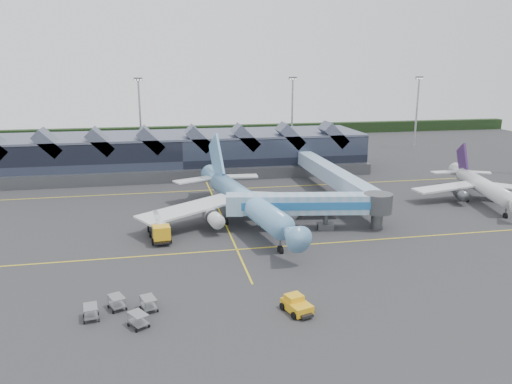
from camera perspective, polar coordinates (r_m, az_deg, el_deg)
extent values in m
plane|color=#252527|center=(80.16, -3.11, -4.58)|extent=(260.00, 260.00, 0.00)
cube|color=yellow|center=(72.71, -2.20, -6.59)|extent=(120.00, 0.25, 0.01)
cube|color=yellow|center=(106.83, -5.28, 0.22)|extent=(120.00, 0.25, 0.01)
cube|color=yellow|center=(89.59, -4.04, -2.53)|extent=(0.25, 60.00, 0.01)
cube|color=black|center=(186.93, -8.02, 6.85)|extent=(260.00, 4.00, 4.00)
cube|color=black|center=(125.07, -8.60, 4.31)|extent=(90.00, 20.00, 9.00)
cube|color=#50566A|center=(124.35, -8.68, 6.44)|extent=(90.00, 20.00, 0.60)
cube|color=#4E5155|center=(114.91, -8.26, 1.81)|extent=(90.00, 2.50, 2.60)
cube|color=#50566A|center=(119.59, -22.57, 5.25)|extent=(6.43, 6.00, 6.43)
cube|color=#50566A|center=(117.93, -17.31, 5.58)|extent=(6.43, 6.00, 6.43)
cube|color=#50566A|center=(117.29, -11.94, 5.87)|extent=(6.43, 6.00, 6.43)
cube|color=#50566A|center=(117.67, -6.55, 6.12)|extent=(6.43, 6.00, 6.43)
cube|color=#50566A|center=(119.07, -1.24, 6.30)|extent=(6.43, 6.00, 6.43)
cube|color=#50566A|center=(121.45, 3.90, 6.43)|extent=(6.43, 6.00, 6.43)
cube|color=#50566A|center=(124.77, 8.82, 6.51)|extent=(6.43, 6.00, 6.43)
cylinder|color=#9B9DA3|center=(147.91, -13.09, 8.18)|extent=(0.56, 0.56, 22.00)
cube|color=#4E5155|center=(147.20, -13.34, 12.44)|extent=(2.40, 0.50, 0.90)
cylinder|color=#9B9DA3|center=(153.31, 4.15, 8.72)|extent=(0.56, 0.56, 22.00)
cube|color=#4E5155|center=(152.63, 4.23, 12.83)|extent=(2.40, 0.50, 0.90)
cylinder|color=#9B9DA3|center=(166.63, 17.88, 8.52)|extent=(0.56, 0.56, 22.00)
cube|color=#4E5155|center=(166.00, 18.17, 12.29)|extent=(2.40, 0.50, 0.90)
cylinder|color=#6A9AD6|center=(82.81, -1.13, -1.04)|extent=(8.77, 30.21, 3.70)
cone|color=#6A9AD6|center=(67.29, 4.02, -4.75)|extent=(4.53, 5.70, 3.70)
cube|color=black|center=(66.49, 4.27, -4.29)|extent=(1.44, 0.57, 0.48)
cone|color=#6A9AD6|center=(99.77, -4.76, 1.74)|extent=(4.82, 7.39, 3.70)
cube|color=silver|center=(81.54, -7.70, -1.89)|extent=(17.49, 12.79, 1.22)
cube|color=silver|center=(87.65, 4.42, -0.65)|extent=(17.46, 7.91, 1.22)
cylinder|color=silver|center=(79.42, -4.88, -2.95)|extent=(3.14, 5.46, 2.30)
cylinder|color=silver|center=(83.65, 3.45, -2.03)|extent=(3.14, 5.46, 2.30)
cube|color=#6A9AD6|center=(97.38, -4.52, 3.76)|extent=(2.05, 9.42, 10.21)
cube|color=silver|center=(97.40, -7.12, 1.37)|extent=(8.27, 5.86, 0.24)
cube|color=silver|center=(99.92, -2.04, 1.80)|extent=(7.92, 3.56, 0.24)
cylinder|color=#4E5155|center=(71.21, 2.81, -6.14)|extent=(0.27, 0.27, 2.14)
cylinder|color=#4E5155|center=(83.84, -3.45, -2.95)|extent=(0.27, 0.27, 2.14)
cylinder|color=#4E5155|center=(85.86, 0.56, -2.51)|extent=(0.27, 0.27, 2.14)
cylinder|color=black|center=(71.46, 2.80, -6.65)|extent=(0.67, 1.43, 1.37)
cylinder|color=silver|center=(105.49, 24.57, 0.59)|extent=(7.62, 21.17, 3.00)
cone|color=silver|center=(117.15, 22.19, 2.21)|extent=(4.00, 5.36, 3.00)
cube|color=silver|center=(103.95, 20.77, 0.48)|extent=(12.80, 5.00, 1.00)
cylinder|color=#4E5155|center=(102.68, 22.40, -0.27)|extent=(2.62, 3.93, 1.86)
cylinder|color=#4E5155|center=(106.38, 27.13, -0.30)|extent=(2.62, 3.93, 1.86)
cube|color=#321848|center=(115.55, 22.53, 3.43)|extent=(1.95, 6.68, 7.33)
cube|color=silver|center=(115.17, 20.77, 2.14)|extent=(5.77, 2.21, 0.25)
cube|color=silver|center=(117.57, 23.89, 2.08)|extent=(6.06, 4.47, 0.25)
cylinder|color=#4E5155|center=(97.31, 26.63, -2.16)|extent=(0.28, 0.28, 1.74)
cylinder|color=#4E5155|center=(105.87, 22.98, -0.53)|extent=(0.28, 0.28, 1.74)
cylinder|color=#4E5155|center=(107.85, 25.51, -0.53)|extent=(0.28, 0.28, 1.74)
cylinder|color=black|center=(97.45, 26.59, -2.48)|extent=(0.69, 1.19, 1.11)
cube|color=#7CB3CF|center=(80.45, 5.80, -1.33)|extent=(21.21, 6.62, 3.04)
cube|color=#2166A9|center=(78.90, 5.95, -1.65)|extent=(20.70, 3.65, 1.26)
cube|color=#7CB3CF|center=(79.79, -2.45, -1.40)|extent=(3.25, 3.77, 3.15)
cylinder|color=#4E5155|center=(81.52, 7.96, -2.77)|extent=(0.73, 0.73, 4.33)
cube|color=#4E5155|center=(82.03, 7.92, -3.90)|extent=(2.83, 2.49, 0.94)
cylinder|color=black|center=(81.90, 7.19, -3.99)|extent=(0.57, 1.00, 0.94)
cylinder|color=black|center=(82.24, 8.64, -3.96)|extent=(0.57, 1.00, 0.94)
cylinder|color=#4E5155|center=(82.72, 13.75, -1.24)|extent=(4.62, 4.62, 3.15)
cylinder|color=#4E5155|center=(83.32, 13.67, -2.67)|extent=(1.89, 1.89, 4.33)
cube|color=black|center=(78.67, -11.02, -4.61)|extent=(3.43, 9.40, 0.51)
cube|color=gold|center=(75.05, -10.75, -4.67)|extent=(2.68, 2.50, 2.25)
cube|color=black|center=(74.12, -10.69, -4.50)|extent=(2.25, 0.39, 1.02)
cylinder|color=#B7B7BB|center=(79.40, -11.17, -3.40)|extent=(2.97, 6.14, 2.35)
sphere|color=#B7B7BB|center=(82.22, -11.41, -2.79)|extent=(2.25, 2.25, 2.25)
sphere|color=#B7B7BB|center=(76.60, -10.92, -4.05)|extent=(2.25, 2.25, 2.25)
cylinder|color=black|center=(75.76, -11.70, -5.60)|extent=(0.47, 1.05, 1.02)
cylinder|color=black|center=(76.01, -9.78, -5.44)|extent=(0.47, 1.05, 1.02)
cylinder|color=black|center=(79.12, -11.98, -4.75)|extent=(0.47, 1.05, 1.02)
cylinder|color=black|center=(79.37, -10.14, -4.60)|extent=(0.47, 1.05, 1.02)
cylinder|color=black|center=(81.53, -12.16, -4.18)|extent=(0.47, 1.05, 1.02)
cylinder|color=black|center=(81.77, -10.38, -4.04)|extent=(0.47, 1.05, 1.02)
cube|color=gold|center=(55.41, 4.70, -12.87)|extent=(3.08, 3.99, 0.98)
cube|color=gold|center=(55.52, 4.38, -11.96)|extent=(2.14, 2.01, 0.68)
cube|color=black|center=(54.16, 5.79, -13.87)|extent=(1.54, 1.15, 0.29)
cylinder|color=black|center=(54.13, 4.35, -13.91)|extent=(0.51, 0.83, 0.78)
cylinder|color=black|center=(55.25, 6.37, -13.34)|extent=(0.51, 0.83, 0.78)
cylinder|color=black|center=(55.88, 3.03, -12.92)|extent=(0.51, 0.83, 0.78)
cylinder|color=black|center=(56.96, 5.00, -12.40)|extent=(0.51, 0.83, 0.78)
cube|color=gray|center=(57.91, -15.60, -12.28)|extent=(2.12, 2.53, 0.15)
cube|color=gray|center=(57.50, -15.66, -11.45)|extent=(2.12, 2.53, 0.08)
cylinder|color=black|center=(58.94, -15.14, -12.15)|extent=(0.25, 0.37, 0.35)
cube|color=gray|center=(56.81, -12.16, -12.60)|extent=(1.96, 2.48, 0.15)
cube|color=gray|center=(56.40, -12.21, -11.75)|extent=(1.96, 2.48, 0.08)
cylinder|color=black|center=(57.83, -11.66, -12.47)|extent=(0.22, 0.37, 0.35)
cube|color=gray|center=(56.57, -18.34, -13.16)|extent=(1.69, 2.35, 0.15)
cube|color=gray|center=(56.16, -18.41, -12.31)|extent=(1.69, 2.35, 0.08)
cylinder|color=black|center=(57.44, -17.59, -13.07)|extent=(0.17, 0.37, 0.35)
cube|color=gray|center=(53.83, -13.29, -14.27)|extent=(2.31, 2.56, 0.15)
cube|color=gray|center=(53.40, -13.35, -13.39)|extent=(2.31, 2.56, 0.08)
cylinder|color=black|center=(54.93, -13.00, -14.07)|extent=(0.29, 0.36, 0.35)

